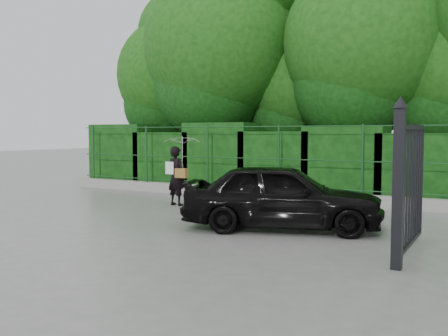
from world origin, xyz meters
The scene contains 8 objects.
ground centered at (0.00, 0.00, 0.00)m, with size 80.00×80.00×0.00m, color gray.
kerb centered at (0.00, 4.50, 0.15)m, with size 14.00×0.25×0.30m, color #9E9E99.
fence centered at (0.22, 4.50, 1.20)m, with size 14.13×0.06×1.80m.
hedge centered at (-0.19, 5.50, 1.00)m, with size 14.20×1.20×2.19m.
trees centered at (1.14, 7.74, 4.62)m, with size 17.10×6.15×8.08m.
gate centered at (4.60, -0.72, 1.19)m, with size 0.22×2.33×2.36m.
woman centered at (-1.42, 2.36, 1.20)m, with size 0.95×0.97×1.81m.
car centered at (2.11, 0.69, 0.65)m, with size 1.53×3.82×1.30m, color black.
Camera 1 is at (5.84, -8.22, 1.86)m, focal length 40.00 mm.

